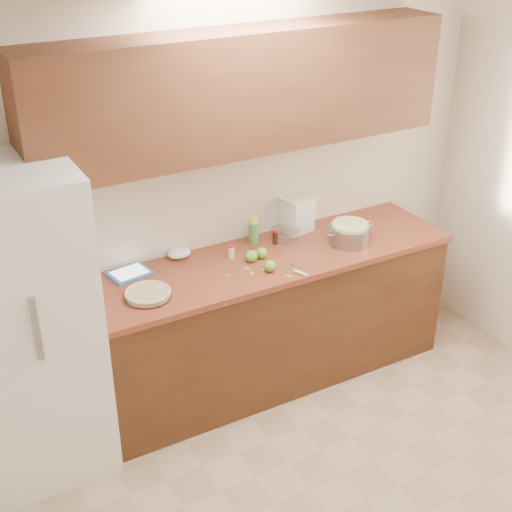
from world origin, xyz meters
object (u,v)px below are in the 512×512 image
pie (148,294)px  flour_canister (296,213)px  colander (350,233)px  tablet (130,273)px

pie → flour_canister: flour_canister is taller
colander → tablet: 1.44m
colander → tablet: colander is taller
pie → colander: 1.42m
tablet → flour_canister: bearing=-7.8°
flour_canister → tablet: 1.21m
colander → flour_canister: flour_canister is taller
pie → colander: (1.42, 0.02, 0.04)m
pie → tablet: 0.31m
pie → tablet: pie is taller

